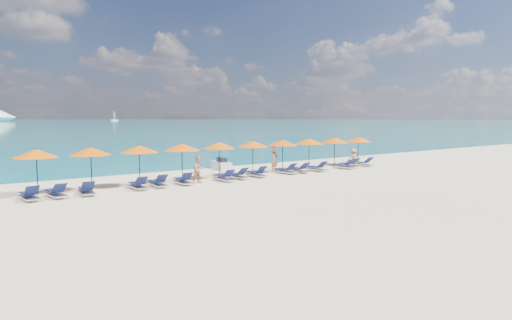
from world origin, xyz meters
TOP-DOWN VIEW (x-y plane):
  - ground at (0.00, 0.00)m, footprint 1400.00×1400.00m
  - sailboat_near at (151.91, 488.86)m, footprint 6.44×2.15m
  - sailboat_far at (151.40, 492.62)m, footprint 6.54×2.18m
  - jetski at (1.24, 8.97)m, footprint 1.21×2.35m
  - beachgoer_a at (3.33, 5.35)m, footprint 0.74×0.62m
  - beachgoer_b at (-3.47, 3.75)m, footprint 0.80×0.51m
  - beachgoer_c at (9.57, 3.72)m, footprint 1.03×0.81m
  - umbrella_0 at (-11.48, 5.20)m, footprint 2.10×2.10m
  - umbrella_1 at (-8.99, 5.02)m, footprint 2.10×2.10m
  - umbrella_2 at (-6.43, 5.04)m, footprint 2.10×2.10m
  - umbrella_3 at (-3.85, 5.05)m, footprint 2.10×2.10m
  - umbrella_4 at (-1.31, 5.06)m, footprint 2.10×2.10m
  - umbrella_5 at (1.28, 5.08)m, footprint 2.10×2.10m
  - umbrella_6 at (3.88, 5.16)m, footprint 2.10×2.10m
  - umbrella_7 at (6.37, 5.14)m, footprint 2.10×2.10m
  - umbrella_8 at (9.05, 5.15)m, footprint 2.10×2.10m
  - umbrella_9 at (11.58, 5.00)m, footprint 2.10×2.10m
  - lounger_0 at (-12.04, 3.92)m, footprint 0.72×1.74m
  - lounger_1 at (-10.92, 3.92)m, footprint 0.79×1.76m
  - lounger_2 at (-9.59, 3.82)m, footprint 0.79×1.75m
  - lounger_3 at (-6.99, 3.90)m, footprint 0.66×1.71m
  - lounger_4 at (-5.82, 4.00)m, footprint 0.71×1.73m
  - lounger_5 at (-4.35, 3.95)m, footprint 0.77×1.75m
  - lounger_6 at (-1.84, 3.67)m, footprint 0.65×1.71m
  - lounger_7 at (-0.68, 3.96)m, footprint 0.71×1.73m
  - lounger_8 at (0.77, 3.97)m, footprint 0.64×1.71m
  - lounger_9 at (3.26, 4.04)m, footprint 0.70×1.73m
  - lounger_10 at (4.32, 3.87)m, footprint 0.66×1.71m
  - lounger_11 at (5.89, 3.78)m, footprint 0.70×1.73m
  - lounger_12 at (8.48, 3.69)m, footprint 0.67×1.72m
  - lounger_13 at (9.44, 3.95)m, footprint 0.65×1.71m
  - lounger_14 at (11.00, 3.92)m, footprint 0.78×1.75m

SIDE VIEW (x-z plane):
  - ground at x=0.00m, z-range 0.00..0.00m
  - lounger_0 at x=-12.04m, z-range -0.09..0.56m
  - lounger_1 at x=-10.92m, z-range -0.09..0.56m
  - lounger_2 at x=-9.59m, z-range -0.09..0.56m
  - lounger_3 at x=-6.99m, z-range -0.09..0.56m
  - lounger_4 at x=-5.82m, z-range -0.09..0.56m
  - lounger_5 at x=-4.35m, z-range -0.09..0.56m
  - lounger_6 at x=-1.84m, z-range -0.09..0.56m
  - lounger_7 at x=-0.68m, z-range -0.09..0.56m
  - lounger_8 at x=0.77m, z-range -0.09..0.56m
  - lounger_9 at x=3.26m, z-range -0.09..0.56m
  - lounger_10 at x=4.32m, z-range -0.09..0.56m
  - lounger_11 at x=5.89m, z-range -0.09..0.56m
  - lounger_12 at x=8.48m, z-range -0.09..0.56m
  - lounger_13 at x=9.44m, z-range -0.09..0.56m
  - lounger_14 at x=11.00m, z-range -0.09..0.56m
  - jetski at x=1.24m, z-range -0.07..0.73m
  - beachgoer_c at x=9.57m, z-range 0.00..1.45m
  - beachgoer_b at x=-3.47m, z-range 0.00..1.57m
  - beachgoer_a at x=3.33m, z-range 0.00..1.74m
  - sailboat_near at x=151.91m, z-range -4.69..7.12m
  - sailboat_far at x=151.40m, z-range -4.76..7.22m
  - umbrella_0 at x=-11.48m, z-range 0.88..3.16m
  - umbrella_1 at x=-8.99m, z-range 0.88..3.16m
  - umbrella_2 at x=-6.43m, z-range 0.88..3.16m
  - umbrella_3 at x=-3.85m, z-range 0.88..3.16m
  - umbrella_4 at x=-1.31m, z-range 0.88..3.16m
  - umbrella_5 at x=1.28m, z-range 0.88..3.16m
  - umbrella_6 at x=3.88m, z-range 0.88..3.16m
  - umbrella_7 at x=6.37m, z-range 0.88..3.16m
  - umbrella_8 at x=9.05m, z-range 0.88..3.16m
  - umbrella_9 at x=11.58m, z-range 0.88..3.16m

